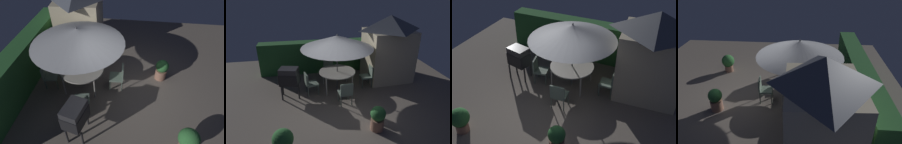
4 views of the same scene
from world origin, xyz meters
TOP-DOWN VIEW (x-y plane):
  - ground_plane at (0.00, 0.00)m, footprint 11.00×11.00m
  - hedge_backdrop at (0.00, 3.50)m, footprint 6.27×0.64m
  - garden_shed at (2.60, 2.08)m, footprint 2.13×1.88m
  - patio_table at (0.20, 1.46)m, footprint 1.47×1.47m
  - patio_umbrella at (0.20, 1.46)m, footprint 2.82×2.82m
  - bbq_grill at (-1.69, 1.16)m, footprint 0.80×0.65m
  - chair_near_shed at (0.03, 2.62)m, footprint 0.52×0.53m
  - chair_far_side at (-0.95, 1.22)m, footprint 0.55×0.55m
  - chair_toward_hedge at (0.28, 0.22)m, footprint 0.49×0.50m
  - chair_toward_house at (1.53, 1.47)m, footprint 0.47×0.46m
  - potted_plant_by_shed at (0.92, -1.28)m, footprint 0.46×0.46m
  - potted_plant_by_grill at (-1.79, -1.77)m, footprint 0.54×0.54m

SIDE VIEW (x-z plane):
  - ground_plane at x=0.00m, z-range 0.00..0.00m
  - potted_plant_by_shed at x=0.92m, z-range 0.02..0.82m
  - potted_plant_by_grill at x=-1.79m, z-range 0.05..0.83m
  - chair_near_shed at x=0.03m, z-range 0.07..0.97m
  - chair_far_side at x=-0.95m, z-range 0.07..0.97m
  - chair_toward_hedge at x=0.28m, z-range 0.07..0.97m
  - chair_toward_house at x=1.53m, z-range 0.07..0.97m
  - patio_table at x=0.20m, z-range 0.35..1.14m
  - hedge_backdrop at x=0.00m, z-range 0.00..1.52m
  - bbq_grill at x=-1.69m, z-range 0.25..1.45m
  - garden_shed at x=2.60m, z-range 0.03..2.90m
  - patio_umbrella at x=0.20m, z-range 0.86..3.19m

